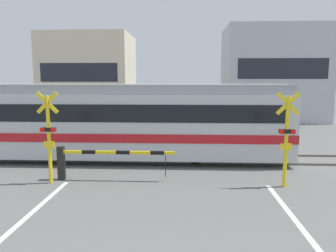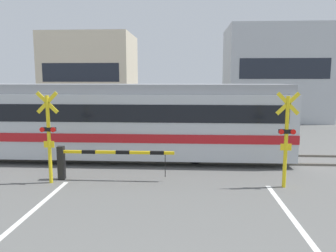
{
  "view_description": "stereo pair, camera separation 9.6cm",
  "coord_description": "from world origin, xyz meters",
  "px_view_note": "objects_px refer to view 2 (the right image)",
  "views": [
    {
      "loc": [
        0.55,
        -2.04,
        3.2
      ],
      "look_at": [
        0.0,
        9.12,
        1.6
      ],
      "focal_mm": 35.0,
      "sensor_mm": 36.0,
      "label": 1
    },
    {
      "loc": [
        0.65,
        -2.03,
        3.2
      ],
      "look_at": [
        0.0,
        9.12,
        1.6
      ],
      "focal_mm": 35.0,
      "sensor_mm": 36.0,
      "label": 2
    }
  ],
  "objects_px": {
    "commuter_train": "(50,119)",
    "crossing_barrier_near": "(90,158)",
    "pedestrian": "(150,121)",
    "crossing_signal_left": "(49,133)",
    "crossing_barrier_far": "(223,131)",
    "crossing_signal_right": "(286,136)"
  },
  "relations": [
    {
      "from": "crossing_barrier_far",
      "to": "crossing_signal_left",
      "type": "xyz_separation_m",
      "value": [
        -5.97,
        -6.21,
        0.84
      ]
    },
    {
      "from": "crossing_barrier_far",
      "to": "crossing_signal_right",
      "type": "relative_size",
      "value": 1.31
    },
    {
      "from": "commuter_train",
      "to": "crossing_barrier_near",
      "type": "xyz_separation_m",
      "value": [
        2.51,
        -2.91,
        -0.89
      ]
    },
    {
      "from": "commuter_train",
      "to": "pedestrian",
      "type": "bearing_deg",
      "value": 51.34
    },
    {
      "from": "commuter_train",
      "to": "crossing_signal_right",
      "type": "distance_m",
      "value": 9.1
    },
    {
      "from": "crossing_barrier_near",
      "to": "crossing_signal_right",
      "type": "distance_m",
      "value": 6.04
    },
    {
      "from": "commuter_train",
      "to": "crossing_barrier_near",
      "type": "relative_size",
      "value": 5.11
    },
    {
      "from": "commuter_train",
      "to": "crossing_signal_left",
      "type": "distance_m",
      "value": 3.55
    },
    {
      "from": "crossing_signal_left",
      "to": "crossing_barrier_far",
      "type": "bearing_deg",
      "value": 46.12
    },
    {
      "from": "crossing_barrier_far",
      "to": "crossing_signal_right",
      "type": "height_order",
      "value": "crossing_signal_right"
    },
    {
      "from": "crossing_signal_left",
      "to": "commuter_train",
      "type": "bearing_deg",
      "value": 112.53
    },
    {
      "from": "commuter_train",
      "to": "crossing_barrier_far",
      "type": "relative_size",
      "value": 5.11
    },
    {
      "from": "commuter_train",
      "to": "crossing_signal_left",
      "type": "xyz_separation_m",
      "value": [
        1.36,
        -3.28,
        -0.05
      ]
    },
    {
      "from": "commuter_train",
      "to": "crossing_barrier_far",
      "type": "height_order",
      "value": "commuter_train"
    },
    {
      "from": "crossing_signal_left",
      "to": "crossing_barrier_near",
      "type": "bearing_deg",
      "value": 17.99
    },
    {
      "from": "commuter_train",
      "to": "crossing_signal_right",
      "type": "relative_size",
      "value": 6.71
    },
    {
      "from": "crossing_barrier_far",
      "to": "pedestrian",
      "type": "distance_m",
      "value": 4.07
    },
    {
      "from": "crossing_signal_left",
      "to": "crossing_signal_right",
      "type": "bearing_deg",
      "value": 0.0
    },
    {
      "from": "crossing_barrier_near",
      "to": "crossing_signal_right",
      "type": "bearing_deg",
      "value": -3.57
    },
    {
      "from": "commuter_train",
      "to": "crossing_barrier_near",
      "type": "height_order",
      "value": "commuter_train"
    },
    {
      "from": "crossing_barrier_near",
      "to": "crossing_signal_left",
      "type": "distance_m",
      "value": 1.47
    },
    {
      "from": "crossing_signal_right",
      "to": "commuter_train",
      "type": "bearing_deg",
      "value": 158.87
    }
  ]
}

